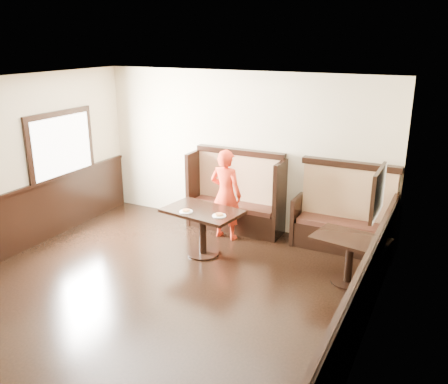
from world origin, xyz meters
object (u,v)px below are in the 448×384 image
Objects in this scene: booth_neighbor at (344,221)px; table_neighbor at (350,249)px; booth_main at (237,201)px; child at (226,195)px; table_main at (202,220)px.

booth_neighbor reaches higher than table_neighbor.
child is (0.02, -0.47, 0.26)m from booth_main.
table_main is at bearing -90.35° from booth_main.
child is at bearing 173.73° from table_neighbor.
table_main is at bearing -147.38° from booth_neighbor.
child is at bearing -166.31° from booth_neighbor.
table_main reaches higher than table_neighbor.
table_main is 0.81m from child.
booth_main reaches higher than table_main.
table_neighbor is 0.70× the size of child.
booth_neighbor is 1.05× the size of child.
table_main is 2.30m from table_neighbor.
booth_main reaches higher than table_neighbor.
booth_main is 2.56m from table_neighbor.
booth_main is 1.06× the size of booth_neighbor.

